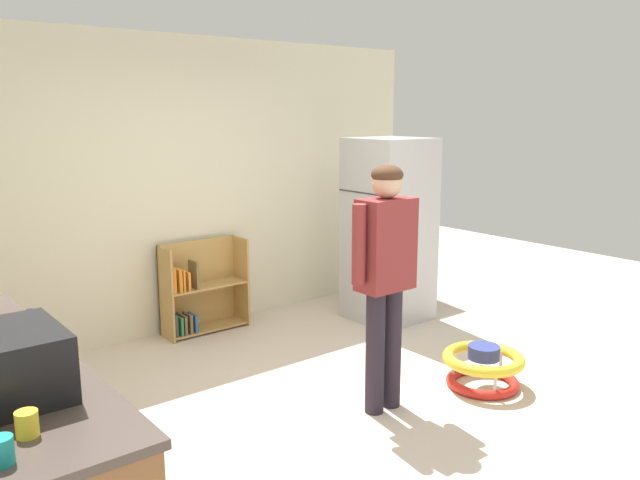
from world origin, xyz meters
The scene contains 11 objects.
ground_plane centered at (0.00, 0.00, 0.00)m, with size 12.00×12.00×0.00m, color beige.
back_wall centered at (0.00, 2.33, 1.35)m, with size 5.20×0.06×2.70m, color beige.
kitchen_counter centered at (-2.20, 0.07, 0.45)m, with size 0.65×2.35×0.90m.
refrigerator centered at (1.60, 1.33, 0.89)m, with size 0.73×0.68×1.78m.
bookshelf centered at (-0.06, 2.15, 0.37)m, with size 0.80×0.28×0.85m.
standing_person centered at (0.16, -0.08, 1.02)m, with size 0.57×0.22×1.69m.
baby_walker centered at (1.00, -0.29, 0.16)m, with size 0.60×0.60×0.32m.
microwave centered at (-2.21, -0.39, 1.04)m, with size 0.37×0.48×0.28m.
amber_bottle centered at (-2.05, -0.03, 1.00)m, with size 0.07×0.07×0.25m.
yellow_cup centered at (-2.27, -0.77, 0.95)m, with size 0.08×0.08×0.10m, color yellow.
teal_cup centered at (-2.38, -0.91, 0.95)m, with size 0.08×0.08×0.10m, color teal.
Camera 1 is at (-2.77, -3.05, 2.04)m, focal length 36.05 mm.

